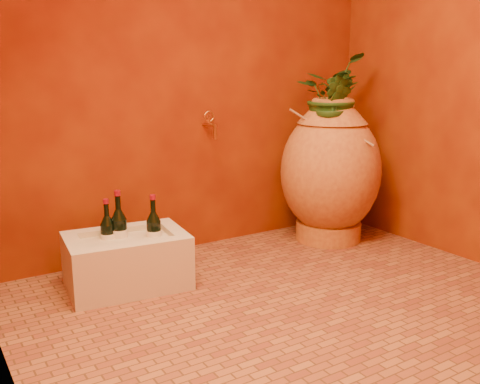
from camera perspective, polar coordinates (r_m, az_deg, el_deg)
floor at (r=2.63m, az=5.44°, el=-11.66°), size 2.50×2.50×0.00m
wall_back at (r=3.24m, az=-5.30°, el=15.72°), size 2.50×0.02×2.50m
wall_right at (r=3.31m, az=23.97°, el=14.63°), size 0.02×2.00×2.50m
amphora at (r=3.47m, az=9.62°, el=2.23°), size 0.81×0.81×0.92m
stone_basin at (r=2.82m, az=-11.97°, el=-7.29°), size 0.63×0.47×0.28m
wine_bottle_a at (r=2.83m, az=-13.91°, el=-4.58°), size 0.07×0.07×0.30m
wine_bottle_b at (r=2.83m, az=-12.74°, el=-4.20°), size 0.08×0.08×0.34m
wine_bottle_c at (r=2.81m, az=-9.16°, el=-4.34°), size 0.08×0.08×0.32m
wall_tap at (r=3.22m, az=-3.19°, el=7.29°), size 0.07×0.15×0.16m
plant_main at (r=3.42m, az=9.60°, el=10.20°), size 0.60×0.59×0.50m
plant_side at (r=3.31m, az=9.97°, el=9.00°), size 0.27×0.27×0.39m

